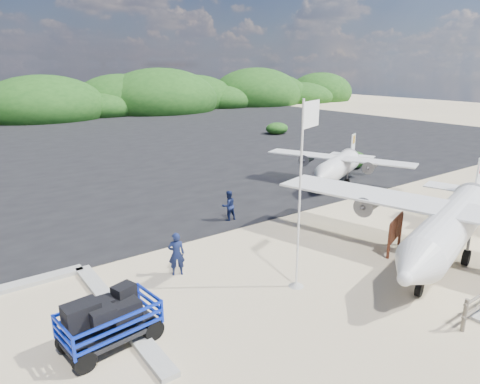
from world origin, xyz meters
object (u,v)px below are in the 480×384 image
object	(u,v)px
flagpole	(296,286)
aircraft_large	(199,146)
baggage_cart	(112,345)
signboard	(393,251)
crew_a	(176,254)
crew_b	(229,206)

from	to	relation	value
flagpole	aircraft_large	world-z (taller)	flagpole
baggage_cart	aircraft_large	world-z (taller)	aircraft_large
signboard	crew_a	bearing A→B (deg)	137.73
signboard	crew_a	world-z (taller)	crew_a
baggage_cart	flagpole	xyz separation A→B (m)	(6.13, -0.57, 0.00)
crew_a	aircraft_large	distance (m)	25.05
aircraft_large	signboard	bearing A→B (deg)	61.26
signboard	aircraft_large	distance (m)	25.05
signboard	baggage_cart	bearing A→B (deg)	156.49
signboard	crew_a	xyz separation A→B (m)	(-7.92, 3.33, 0.79)
crew_a	baggage_cart	bearing A→B (deg)	61.58
crew_a	aircraft_large	world-z (taller)	aircraft_large
baggage_cart	signboard	size ratio (longest dim) A/B	1.49
baggage_cart	flagpole	bearing A→B (deg)	-11.94
flagpole	signboard	size ratio (longest dim) A/B	3.44
flagpole	crew_b	world-z (taller)	flagpole
crew_a	crew_b	distance (m)	5.76
crew_a	aircraft_large	size ratio (longest dim) A/B	0.12
baggage_cart	signboard	distance (m)	11.24
baggage_cart	crew_a	world-z (taller)	crew_a
baggage_cart	crew_b	distance (m)	9.94
baggage_cart	flagpole	world-z (taller)	flagpole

